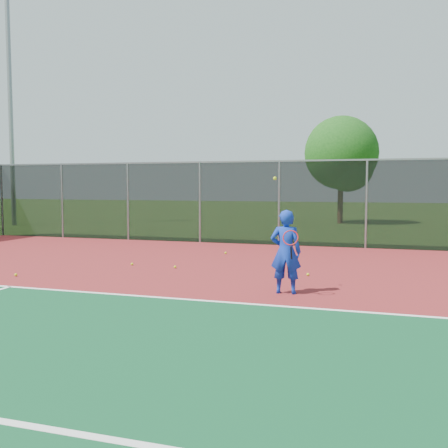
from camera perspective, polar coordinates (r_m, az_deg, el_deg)
name	(u,v)px	position (r m, az deg, el deg)	size (l,w,h in m)	color
ground	(340,379)	(5.98, 13.10, -16.84)	(120.00, 120.00, 0.00)	#2D5317
court_apron	(350,329)	(7.88, 14.15, -11.53)	(30.00, 20.00, 0.02)	maroon
fence_back	(366,203)	(17.58, 15.96, 2.33)	(30.00, 0.06, 3.03)	black
tennis_player	(286,252)	(9.92, 7.08, -3.15)	(0.64, 0.64, 2.31)	#122FA9
practice_ball_0	(175,267)	(12.98, -5.61, -4.90)	(0.07, 0.07, 0.07)	#BECE18
practice_ball_3	(132,264)	(13.61, -10.47, -4.53)	(0.07, 0.07, 0.07)	#BECE18
practice_ball_4	(308,274)	(12.01, 9.57, -5.71)	(0.07, 0.07, 0.07)	#BECE18
practice_ball_5	(16,275)	(12.77, -22.69, -5.38)	(0.07, 0.07, 0.07)	#BECE18
practice_ball_6	(226,253)	(15.58, 0.18, -3.32)	(0.07, 0.07, 0.07)	#BECE18
floodlight_nw	(10,86)	(29.71, -23.29, 14.33)	(0.90, 0.40, 13.31)	gray
tree_back_left	(343,156)	(28.89, 13.42, 7.56)	(4.11, 4.11, 6.04)	#3D2716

